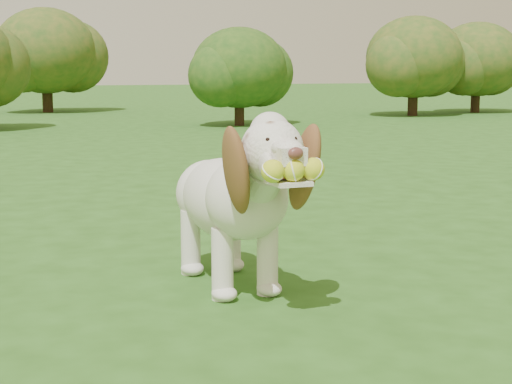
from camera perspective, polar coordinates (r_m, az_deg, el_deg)
name	(u,v)px	position (r m, az deg, el deg)	size (l,w,h in m)	color
ground	(369,302)	(3.02, 8.22, -7.92)	(80.00, 80.00, 0.00)	#254C15
dog	(235,194)	(3.08, -1.56, -0.13)	(0.39, 1.11, 0.73)	silver
shrub_h	(477,59)	(16.47, 15.78, 9.27)	(1.74, 1.74, 1.80)	#382314
shrub_c	(239,68)	(12.18, -1.23, 9.02)	(1.46, 1.46, 1.51)	#382314
shrub_i	(46,51)	(16.49, -15.06, 9.88)	(2.02, 2.02, 2.09)	#382314
shrub_f	(414,57)	(15.05, 11.43, 9.59)	(1.78, 1.78, 1.85)	#382314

